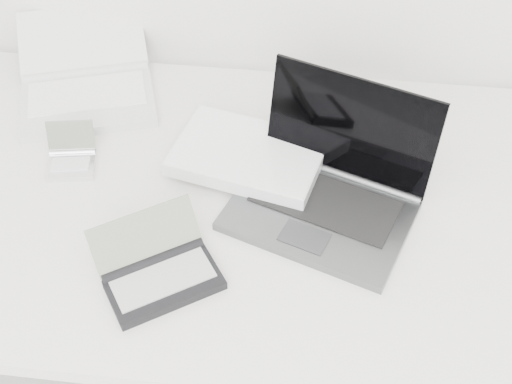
# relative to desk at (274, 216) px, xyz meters

# --- Properties ---
(desk) EXTENTS (1.60, 0.80, 0.73)m
(desk) POSITION_rel_desk_xyz_m (0.00, 0.00, 0.00)
(desk) COLOR white
(desk) RESTS_ON ground
(laptop_large) EXTENTS (0.51, 0.40, 0.22)m
(laptop_large) POSITION_rel_desk_xyz_m (0.03, 0.04, 0.08)
(laptop_large) COLOR #56595B
(laptop_large) RESTS_ON desk
(netbook_open_white) EXTENTS (0.38, 0.43, 0.09)m
(netbook_open_white) POSITION_rel_desk_xyz_m (-0.44, 0.28, 0.07)
(netbook_open_white) COLOR silver
(netbook_open_white) RESTS_ON desk
(pda_silver) EXTENTS (0.11, 0.11, 0.07)m
(pda_silver) POSITION_rel_desk_xyz_m (-0.41, 0.05, 0.06)
(pda_silver) COLOR silver
(pda_silver) RESTS_ON desk
(palmtop_charcoal) EXTENTS (0.24, 0.24, 0.09)m
(palmtop_charcoal) POSITION_rel_desk_xyz_m (-0.18, -0.21, 0.07)
(palmtop_charcoal) COLOR black
(palmtop_charcoal) RESTS_ON desk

